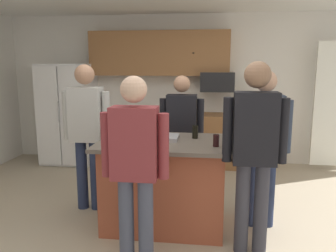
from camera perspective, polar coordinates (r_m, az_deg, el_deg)
The scene contains 20 objects.
floor at distance 3.77m, azimuth -1.32°, elevation -17.21°, with size 7.04×7.04×0.00m, color #B7A88E.
back_wall at distance 6.14m, azimuth 2.54°, elevation 6.20°, with size 6.40×0.10×2.60m, color white.
cabinet_run_upper at distance 5.97m, azimuth -1.49°, elevation 12.09°, with size 2.40×0.38×0.75m.
cabinet_run_lower at distance 5.93m, azimuth 8.01°, elevation -2.36°, with size 1.80×0.63×0.90m.
refrigerator at distance 6.27m, azimuth -16.37°, elevation 1.97°, with size 0.87×0.76×1.75m.
microwave_over_range at distance 5.81m, azimuth 8.25°, elevation 7.35°, with size 0.56×0.40×0.32m, color black.
kitchen_island at distance 3.72m, azimuth -0.59°, elevation -9.53°, with size 1.39×0.94×0.94m.
person_guest_right at distance 2.84m, azimuth -5.58°, elevation -5.87°, with size 0.57×0.22×1.65m.
person_host_foreground at distance 4.38m, azimuth 2.28°, elevation -0.51°, with size 0.57×0.22×1.61m.
person_elder_center at distance 3.71m, azimuth 15.70°, elevation -2.05°, with size 0.57×0.22×1.68m.
person_guest_by_door at distance 3.13m, azimuth 14.31°, elevation -3.15°, with size 0.57×0.23×1.77m.
person_guest_left at distance 4.11m, azimuth -13.49°, elevation -0.20°, with size 0.57×0.23×1.74m.
glass_stout_tall at distance 3.46m, azimuth -3.60°, elevation -1.69°, with size 0.06×0.06×0.16m.
mug_blue_stoneware at distance 3.80m, azimuth -6.33°, elevation -1.11°, with size 0.13×0.09×0.10m.
glass_dark_ale at distance 3.37m, azimuth 8.08°, elevation -2.42°, with size 0.06×0.06×0.12m.
tumbler_amber at distance 3.37m, azimuth -8.98°, elevation -2.24°, with size 0.06×0.06×0.15m.
glass_short_whisky at distance 3.71m, azimuth 4.58°, elevation -0.97°, with size 0.06×0.06×0.15m.
glass_pilsner at distance 3.59m, azimuth -6.50°, elevation -1.47°, with size 0.07×0.07×0.14m.
mug_ceramic_white at distance 3.59m, azimuth -8.96°, elevation -1.77°, with size 0.13×0.08×0.11m.
serving_tray at distance 3.66m, azimuth -1.71°, elevation -1.93°, with size 0.44×0.30×0.04m.
Camera 1 is at (0.50, -3.30, 1.74)m, focal length 36.28 mm.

